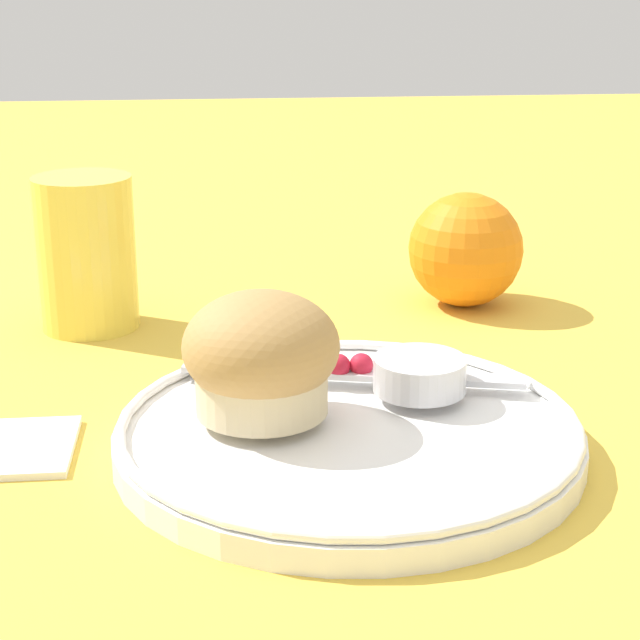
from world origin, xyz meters
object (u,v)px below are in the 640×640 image
muffin (261,356)px  juice_glass (86,253)px  butter_knife (352,374)px  orange_fruit (466,250)px

muffin → juice_glass: size_ratio=0.77×
butter_knife → juice_glass: juice_glass is taller
muffin → butter_knife: 0.07m
juice_glass → orange_fruit: bearing=5.0°
muffin → butter_knife: size_ratio=0.42×
butter_knife → orange_fruit: size_ratio=2.29×
muffin → butter_knife: bearing=39.1°
butter_knife → juice_glass: size_ratio=1.82×
muffin → orange_fruit: size_ratio=0.97×
orange_fruit → juice_glass: bearing=-175.0°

